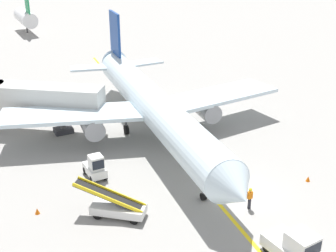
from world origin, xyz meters
TOP-DOWN VIEW (x-y plane):
  - ground_plane at (0.00, 0.00)m, footprint 300.00×300.00m
  - taxi_line_yellow at (-1.50, 5.00)m, footprint 10.15×79.43m
  - airliner at (-1.43, 12.50)m, footprint 28.39×35.32m
  - jet_bridge at (-11.43, 19.35)m, footprint 11.76×9.63m
  - pushback_tug at (-1.62, -7.72)m, footprint 2.15×3.73m
  - baggage_tug_near_wing at (-8.96, 7.40)m, footprint 1.37×2.43m
  - belt_loader_forward_hold at (-9.39, 1.58)m, footprint 4.63×4.18m
  - ground_crew_marshaller at (1.27, 2.63)m, footprint 0.36×0.24m
  - ground_crew_wing_walker at (-0.59, -1.97)m, footprint 0.36×0.24m
  - safety_cone_nose_left at (-14.31, 4.46)m, footprint 0.36×0.36m
  - safety_cone_wingtip_left at (5.97, -1.06)m, footprint 0.36×0.36m
  - distant_aircraft_far_right at (-2.13, 70.41)m, footprint 3.00×10.10m

SIDE VIEW (x-z plane):
  - ground_plane at x=0.00m, z-range 0.00..0.00m
  - taxi_line_yellow at x=-1.50m, z-range 0.00..0.01m
  - safety_cone_nose_left at x=-14.31m, z-range 0.00..0.44m
  - safety_cone_wingtip_left at x=5.97m, z-range 0.00..0.44m
  - belt_loader_forward_hold at x=-9.39m, z-range -0.52..2.07m
  - ground_crew_marshaller at x=1.27m, z-range 0.06..1.76m
  - ground_crew_wing_walker at x=-0.59m, z-range 0.06..1.76m
  - baggage_tug_near_wing at x=-8.96m, z-range -0.12..1.98m
  - pushback_tug at x=-1.62m, z-range -0.11..2.09m
  - distant_aircraft_far_right at x=-2.13m, z-range -1.18..7.62m
  - airliner at x=-1.43m, z-range -1.63..8.47m
  - jet_bridge at x=-11.43m, z-range 1.12..5.97m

